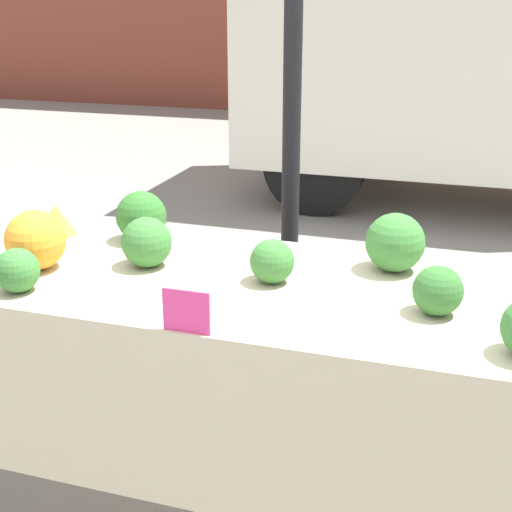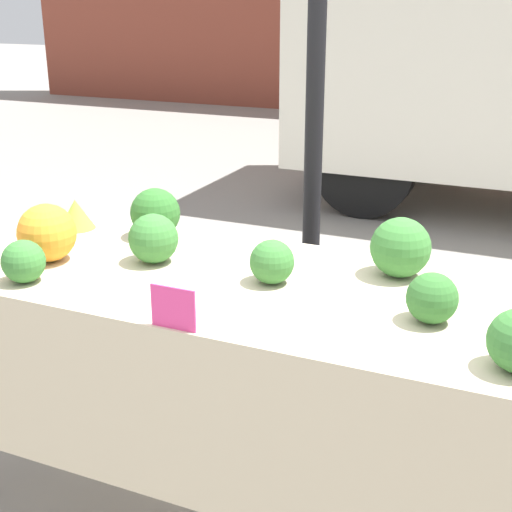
{
  "view_description": "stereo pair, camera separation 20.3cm",
  "coord_description": "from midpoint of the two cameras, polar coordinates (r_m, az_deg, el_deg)",
  "views": [
    {
      "loc": [
        0.58,
        -1.82,
        1.69
      ],
      "look_at": [
        0.0,
        0.0,
        0.99
      ],
      "focal_mm": 50.0,
      "sensor_mm": 36.0,
      "label": 1
    },
    {
      "loc": [
        0.77,
        -1.75,
        1.69
      ],
      "look_at": [
        0.0,
        0.0,
        0.99
      ],
      "focal_mm": 50.0,
      "sensor_mm": 36.0,
      "label": 2
    }
  ],
  "objects": [
    {
      "name": "tent_pole",
      "position": [
        2.76,
        0.72,
        9.37
      ],
      "size": [
        0.07,
        0.07,
        2.36
      ],
      "color": "black",
      "rests_on": "ground_plane"
    },
    {
      "name": "romanesco_head",
      "position": [
        2.58,
        -17.88,
        2.72
      ],
      "size": [
        0.13,
        0.13,
        0.11
      ],
      "color": "#93B238",
      "rests_on": "market_table"
    },
    {
      "name": "broccoli_head_5",
      "position": [
        2.12,
        -21.24,
        -1.13
      ],
      "size": [
        0.13,
        0.13,
        0.13
      ],
      "color": "#387533",
      "rests_on": "market_table"
    },
    {
      "name": "market_table",
      "position": [
        2.05,
        -3.43,
        -5.96
      ],
      "size": [
        2.11,
        0.75,
        0.91
      ],
      "color": "beige",
      "rests_on": "ground_plane"
    },
    {
      "name": "orange_cauliflower",
      "position": [
        2.26,
        -19.73,
        1.16
      ],
      "size": [
        0.18,
        0.18,
        0.18
      ],
      "color": "orange",
      "rests_on": "market_table"
    },
    {
      "name": "price_sign",
      "position": [
        1.76,
        -8.93,
        -4.48
      ],
      "size": [
        0.12,
        0.01,
        0.11
      ],
      "color": "#E53D84",
      "rests_on": "market_table"
    },
    {
      "name": "broccoli_head_6",
      "position": [
        1.87,
        11.36,
        -2.79
      ],
      "size": [
        0.13,
        0.13,
        0.13
      ],
      "color": "#336B2D",
      "rests_on": "market_table"
    },
    {
      "name": "parked_truck",
      "position": [
        6.28,
        17.85,
        16.61
      ],
      "size": [
        4.28,
        1.9,
        2.66
      ],
      "color": "silver",
      "rests_on": "ground_plane"
    },
    {
      "name": "broccoli_head_0",
      "position": [
        2.04,
        -1.56,
        -0.48
      ],
      "size": [
        0.13,
        0.13,
        0.13
      ],
      "color": "#387533",
      "rests_on": "market_table"
    },
    {
      "name": "broccoli_head_1",
      "position": [
        2.2,
        -11.38,
        1.04
      ],
      "size": [
        0.15,
        0.15,
        0.15
      ],
      "color": "#387533",
      "rests_on": "market_table"
    },
    {
      "name": "broccoli_head_3",
      "position": [
        2.43,
        -11.55,
        3.09
      ],
      "size": [
        0.17,
        0.17,
        0.17
      ],
      "color": "#2D6628",
      "rests_on": "market_table"
    },
    {
      "name": "broccoli_head_2",
      "position": [
        2.14,
        8.42,
        1.03
      ],
      "size": [
        0.18,
        0.18,
        0.18
      ],
      "color": "#387533",
      "rests_on": "market_table"
    }
  ]
}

